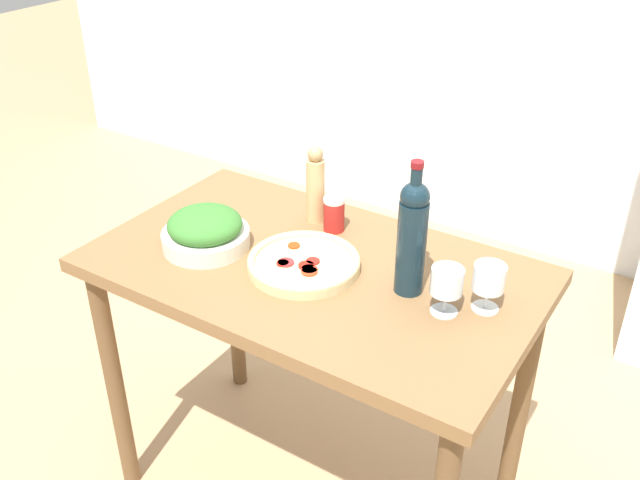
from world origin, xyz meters
name	(u,v)px	position (x,y,z in m)	size (l,w,h in m)	color
prep_counter	(313,301)	(0.00, 0.00, 0.78)	(1.23, 0.72, 0.90)	brown
wine_bottle	(412,235)	(0.28, 0.03, 1.07)	(0.08, 0.08, 0.36)	#142833
wine_glass_near	(447,283)	(0.39, -0.01, 0.99)	(0.08, 0.08, 0.13)	silver
wine_glass_far	(489,279)	(0.48, 0.06, 0.99)	(0.08, 0.08, 0.13)	silver
pepper_mill	(315,186)	(-0.13, 0.22, 1.02)	(0.06, 0.06, 0.24)	tan
salad_bowl	(205,231)	(-0.31, -0.08, 0.95)	(0.25, 0.25, 0.12)	silver
homemade_pizza	(304,263)	(-0.01, -0.03, 0.92)	(0.31, 0.31, 0.04)	#DBC189
salt_canister	(334,214)	(-0.05, 0.20, 0.96)	(0.06, 0.06, 0.11)	#B2231E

